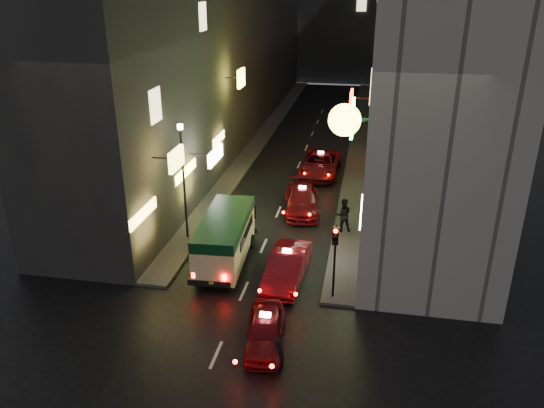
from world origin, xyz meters
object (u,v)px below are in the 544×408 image
Objects in this scene: taxi_near at (265,328)px; lamp_post at (183,175)px; minibus at (225,234)px; traffic_light at (335,246)px; pedestrian_crossing at (278,354)px.

taxi_near is 10.40m from lamp_post.
lamp_post is (-5.90, 8.03, 2.99)m from taxi_near.
traffic_light is (5.47, -2.43, 1.12)m from minibus.
minibus is 1.21× the size of taxi_near.
pedestrian_crossing reaches higher than taxi_near.
traffic_light is at bearing -28.91° from lamp_post.
taxi_near is 0.78× the size of lamp_post.
lamp_post is (-8.20, 4.53, 1.04)m from traffic_light.
minibus is 3.36× the size of pedestrian_crossing.
lamp_post is at bearing 21.99° from pedestrian_crossing.
lamp_post reaches higher than taxi_near.
lamp_post reaches higher than traffic_light.
minibus is 4.06m from lamp_post.
minibus is at bearing 14.97° from pedestrian_crossing.
traffic_light reaches higher than taxi_near.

